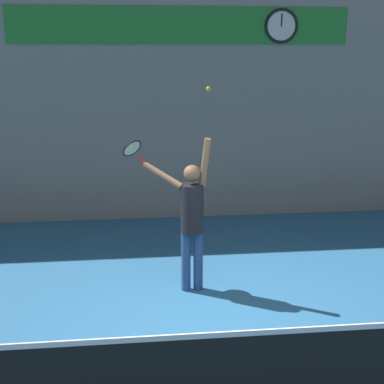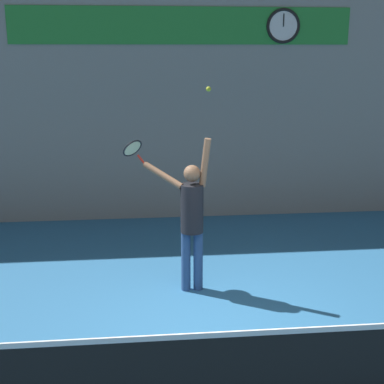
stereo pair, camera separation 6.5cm
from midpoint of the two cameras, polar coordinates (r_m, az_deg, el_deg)
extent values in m
plane|color=teal|center=(6.31, 2.89, -16.20)|extent=(18.00, 18.00, 0.00)
cube|color=gray|center=(10.36, -1.35, 10.72)|extent=(18.00, 0.10, 5.00)
cube|color=#288C38|center=(10.28, -1.36, 17.33)|extent=(6.32, 0.02, 0.67)
cylinder|color=white|center=(10.60, 9.33, 17.08)|extent=(0.58, 0.02, 0.58)
torus|color=black|center=(10.60, 9.33, 17.08)|extent=(0.64, 0.06, 0.64)
cube|color=black|center=(10.59, 9.37, 17.63)|extent=(0.02, 0.01, 0.23)
cube|color=black|center=(4.97, 5.51, -19.50)|extent=(8.67, 0.01, 0.91)
cube|color=white|center=(4.72, 5.66, -14.74)|extent=(8.67, 0.02, 0.05)
cylinder|color=#2D4C7F|center=(7.46, -0.91, -7.39)|extent=(0.13, 0.13, 0.86)
cylinder|color=#2D4C7F|center=(7.48, 0.41, -7.34)|extent=(0.13, 0.13, 0.86)
cylinder|color=black|center=(7.21, -0.26, -1.76)|extent=(0.31, 0.31, 0.67)
sphere|color=brown|center=(7.09, -0.26, 2.00)|extent=(0.23, 0.23, 0.23)
cylinder|color=brown|center=(7.05, 1.16, 3.14)|extent=(0.19, 0.18, 0.66)
cylinder|color=brown|center=(7.27, -3.39, 1.78)|extent=(0.56, 0.48, 0.32)
cylinder|color=red|center=(7.46, -5.70, 3.43)|extent=(0.13, 0.15, 0.13)
torus|color=black|center=(7.58, -6.66, 4.64)|extent=(0.37, 0.35, 0.26)
cylinder|color=beige|center=(7.58, -6.66, 4.64)|extent=(0.30, 0.29, 0.22)
sphere|color=#CCDB2D|center=(6.91, 1.51, 10.93)|extent=(0.06, 0.06, 0.06)
camera|label=1|loc=(0.03, -90.26, -0.07)|focal=50.00mm
camera|label=2|loc=(0.03, 89.74, 0.07)|focal=50.00mm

